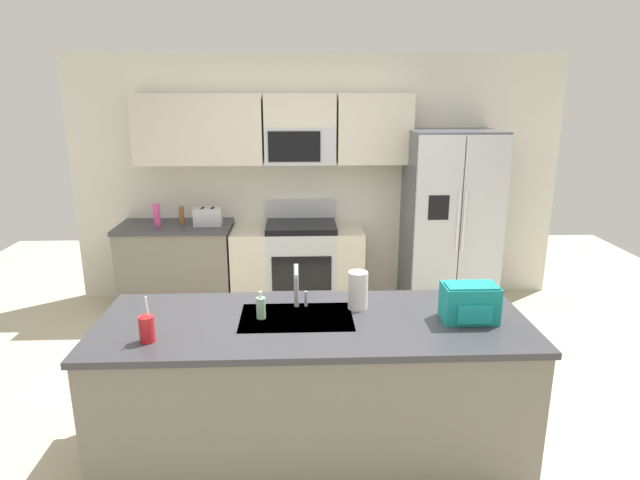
{
  "coord_description": "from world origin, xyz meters",
  "views": [
    {
      "loc": [
        -0.21,
        -3.61,
        2.22
      ],
      "look_at": [
        -0.04,
        0.6,
        1.05
      ],
      "focal_mm": 30.09,
      "sensor_mm": 36.0,
      "label": 1
    }
  ],
  "objects_px": {
    "toaster": "(208,217)",
    "drink_cup_red": "(147,329)",
    "sink_faucet": "(297,283)",
    "paper_towel_roll": "(358,290)",
    "bottle_pink": "(157,215)",
    "backpack": "(470,302)",
    "soap_dispenser": "(261,308)",
    "range_oven": "(298,265)",
    "refrigerator": "(450,221)",
    "pepper_mill": "(182,215)"
  },
  "relations": [
    {
      "from": "drink_cup_red",
      "to": "bottle_pink",
      "type": "bearing_deg",
      "value": 102.87
    },
    {
      "from": "range_oven",
      "to": "soap_dispenser",
      "type": "xyz_separation_m",
      "value": [
        -0.22,
        -2.41,
        0.53
      ]
    },
    {
      "from": "refrigerator",
      "to": "pepper_mill",
      "type": "bearing_deg",
      "value": 178.56
    },
    {
      "from": "sink_faucet",
      "to": "soap_dispenser",
      "type": "height_order",
      "value": "sink_faucet"
    },
    {
      "from": "refrigerator",
      "to": "paper_towel_roll",
      "type": "xyz_separation_m",
      "value": [
        -1.2,
        -2.2,
        0.09
      ]
    },
    {
      "from": "pepper_mill",
      "to": "drink_cup_red",
      "type": "distance_m",
      "value": 2.72
    },
    {
      "from": "bottle_pink",
      "to": "drink_cup_red",
      "type": "bearing_deg",
      "value": -77.13
    },
    {
      "from": "bottle_pink",
      "to": "backpack",
      "type": "xyz_separation_m",
      "value": [
        2.45,
        -2.45,
        0.0
      ]
    },
    {
      "from": "refrigerator",
      "to": "bottle_pink",
      "type": "height_order",
      "value": "refrigerator"
    },
    {
      "from": "refrigerator",
      "to": "paper_towel_roll",
      "type": "relative_size",
      "value": 7.71
    },
    {
      "from": "sink_faucet",
      "to": "paper_towel_roll",
      "type": "height_order",
      "value": "sink_faucet"
    },
    {
      "from": "refrigerator",
      "to": "soap_dispenser",
      "type": "xyz_separation_m",
      "value": [
        -1.8,
        -2.34,
        0.04
      ]
    },
    {
      "from": "refrigerator",
      "to": "sink_faucet",
      "type": "relative_size",
      "value": 6.56
    },
    {
      "from": "bottle_pink",
      "to": "sink_faucet",
      "type": "relative_size",
      "value": 0.8
    },
    {
      "from": "bottle_pink",
      "to": "soap_dispenser",
      "type": "distance_m",
      "value": 2.66
    },
    {
      "from": "sink_faucet",
      "to": "backpack",
      "type": "height_order",
      "value": "sink_faucet"
    },
    {
      "from": "toaster",
      "to": "drink_cup_red",
      "type": "xyz_separation_m",
      "value": [
        0.09,
        -2.64,
        -0.02
      ]
    },
    {
      "from": "soap_dispenser",
      "to": "bottle_pink",
      "type": "bearing_deg",
      "value": 116.99
    },
    {
      "from": "bottle_pink",
      "to": "sink_faucet",
      "type": "xyz_separation_m",
      "value": [
        1.43,
        -2.22,
        0.06
      ]
    },
    {
      "from": "pepper_mill",
      "to": "soap_dispenser",
      "type": "height_order",
      "value": "pepper_mill"
    },
    {
      "from": "soap_dispenser",
      "to": "backpack",
      "type": "height_order",
      "value": "backpack"
    },
    {
      "from": "paper_towel_roll",
      "to": "soap_dispenser",
      "type": "bearing_deg",
      "value": -167.62
    },
    {
      "from": "toaster",
      "to": "backpack",
      "type": "relative_size",
      "value": 0.87
    },
    {
      "from": "range_oven",
      "to": "bottle_pink",
      "type": "height_order",
      "value": "bottle_pink"
    },
    {
      "from": "range_oven",
      "to": "paper_towel_roll",
      "type": "height_order",
      "value": "paper_towel_roll"
    },
    {
      "from": "soap_dispenser",
      "to": "sink_faucet",
      "type": "bearing_deg",
      "value": 33.98
    },
    {
      "from": "range_oven",
      "to": "paper_towel_roll",
      "type": "distance_m",
      "value": 2.38
    },
    {
      "from": "range_oven",
      "to": "drink_cup_red",
      "type": "bearing_deg",
      "value": -106.91
    },
    {
      "from": "sink_faucet",
      "to": "backpack",
      "type": "distance_m",
      "value": 1.05
    },
    {
      "from": "toaster",
      "to": "drink_cup_red",
      "type": "height_order",
      "value": "drink_cup_red"
    },
    {
      "from": "range_oven",
      "to": "refrigerator",
      "type": "distance_m",
      "value": 1.65
    },
    {
      "from": "soap_dispenser",
      "to": "range_oven",
      "type": "bearing_deg",
      "value": 84.78
    },
    {
      "from": "refrigerator",
      "to": "backpack",
      "type": "xyz_separation_m",
      "value": [
        -0.56,
        -2.42,
        0.09
      ]
    },
    {
      "from": "bottle_pink",
      "to": "paper_towel_roll",
      "type": "distance_m",
      "value": 2.87
    },
    {
      "from": "paper_towel_roll",
      "to": "backpack",
      "type": "relative_size",
      "value": 0.75
    },
    {
      "from": "toaster",
      "to": "pepper_mill",
      "type": "distance_m",
      "value": 0.28
    },
    {
      "from": "toaster",
      "to": "drink_cup_red",
      "type": "distance_m",
      "value": 2.64
    },
    {
      "from": "pepper_mill",
      "to": "drink_cup_red",
      "type": "height_order",
      "value": "drink_cup_red"
    },
    {
      "from": "toaster",
      "to": "drink_cup_red",
      "type": "bearing_deg",
      "value": -88.08
    },
    {
      "from": "drink_cup_red",
      "to": "soap_dispenser",
      "type": "distance_m",
      "value": 0.66
    },
    {
      "from": "sink_faucet",
      "to": "pepper_mill",
      "type": "bearing_deg",
      "value": 117.65
    },
    {
      "from": "sink_faucet",
      "to": "drink_cup_red",
      "type": "distance_m",
      "value": 0.93
    },
    {
      "from": "bottle_pink",
      "to": "paper_towel_roll",
      "type": "relative_size",
      "value": 0.93
    },
    {
      "from": "range_oven",
      "to": "backpack",
      "type": "distance_m",
      "value": 2.75
    },
    {
      "from": "soap_dispenser",
      "to": "refrigerator",
      "type": "bearing_deg",
      "value": 52.4
    },
    {
      "from": "toaster",
      "to": "sink_faucet",
      "type": "relative_size",
      "value": 0.99
    },
    {
      "from": "sink_faucet",
      "to": "soap_dispenser",
      "type": "bearing_deg",
      "value": -146.02
    },
    {
      "from": "refrigerator",
      "to": "soap_dispenser",
      "type": "relative_size",
      "value": 10.88
    },
    {
      "from": "paper_towel_roll",
      "to": "pepper_mill",
      "type": "bearing_deg",
      "value": 124.5
    },
    {
      "from": "refrigerator",
      "to": "backpack",
      "type": "bearing_deg",
      "value": -102.99
    }
  ]
}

